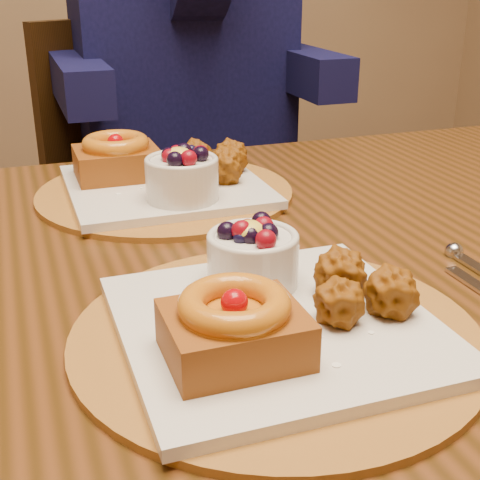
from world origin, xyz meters
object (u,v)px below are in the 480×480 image
at_px(place_setting_near, 271,311).
at_px(place_setting_far, 163,177).
at_px(diner, 182,2).
at_px(chair_far, 163,206).
at_px(dining_table, 209,306).

bearing_deg(place_setting_near, place_setting_far, 90.11).
relative_size(place_setting_far, diner, 0.41).
bearing_deg(chair_far, diner, -39.06).
bearing_deg(place_setting_far, place_setting_near, -89.89).
xyz_separation_m(place_setting_far, diner, (0.18, 0.55, 0.21)).
bearing_deg(place_setting_far, chair_far, 77.75).
height_order(dining_table, chair_far, chair_far).
relative_size(dining_table, chair_far, 1.66).
relative_size(place_setting_far, chair_far, 0.39).
distance_m(dining_table, place_setting_near, 0.24).
bearing_deg(place_setting_far, dining_table, -88.98).
height_order(place_setting_near, place_setting_far, place_setting_far).
height_order(place_setting_near, chair_far, chair_far).
bearing_deg(dining_table, place_setting_near, -90.80).
bearing_deg(chair_far, dining_table, -123.64).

